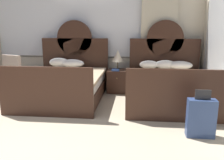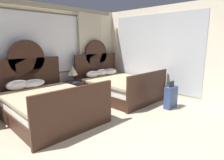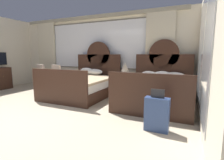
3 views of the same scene
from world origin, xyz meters
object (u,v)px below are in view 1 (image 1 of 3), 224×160
(suitcase_on_floor, at_px, (201,118))
(bed_near_window, at_px, (64,83))
(table_lamp_on_nightstand, at_px, (118,56))
(armchair_by_window_left, at_px, (17,72))
(bed_near_mirror, at_px, (168,86))
(nightstand_between_beds, at_px, (118,81))
(book_on_nightstand, at_px, (116,70))

(suitcase_on_floor, bearing_deg, bed_near_window, 147.32)
(table_lamp_on_nightstand, relative_size, armchair_by_window_left, 0.52)
(bed_near_window, relative_size, armchair_by_window_left, 2.36)
(suitcase_on_floor, bearing_deg, bed_near_mirror, 99.22)
(nightstand_between_beds, bearing_deg, bed_near_mirror, -30.62)
(bed_near_mirror, bearing_deg, armchair_by_window_left, 172.12)
(bed_near_mirror, distance_m, suitcase_on_floor, 1.66)
(bed_near_mirror, xyz_separation_m, table_lamp_on_nightstand, (-1.14, 0.68, 0.53))
(nightstand_between_beds, relative_size, suitcase_on_floor, 0.78)
(bed_near_window, bearing_deg, book_on_nightstand, 28.01)
(bed_near_window, relative_size, book_on_nightstand, 8.30)
(book_on_nightstand, bearing_deg, bed_near_mirror, -25.99)
(book_on_nightstand, bearing_deg, armchair_by_window_left, -178.29)
(nightstand_between_beds, height_order, suitcase_on_floor, suitcase_on_floor)
(bed_near_window, height_order, bed_near_mirror, same)
(bed_near_window, relative_size, bed_near_mirror, 1.00)
(book_on_nightstand, height_order, suitcase_on_floor, suitcase_on_floor)
(bed_near_window, distance_m, armchair_by_window_left, 1.45)
(book_on_nightstand, bearing_deg, nightstand_between_beds, 65.91)
(table_lamp_on_nightstand, height_order, armchair_by_window_left, table_lamp_on_nightstand)
(suitcase_on_floor, bearing_deg, table_lamp_on_nightstand, 121.26)
(nightstand_between_beds, relative_size, book_on_nightstand, 2.12)
(bed_near_window, distance_m, suitcase_on_floor, 3.01)
(nightstand_between_beds, bearing_deg, table_lamp_on_nightstand, 126.40)
(bed_near_window, height_order, armchair_by_window_left, bed_near_window)
(nightstand_between_beds, bearing_deg, suitcase_on_floor, -58.75)
(table_lamp_on_nightstand, bearing_deg, bed_near_mirror, -30.71)
(bed_near_window, xyz_separation_m, bed_near_mirror, (2.27, 0.01, 0.00))
(nightstand_between_beds, xyz_separation_m, book_on_nightstand, (-0.04, -0.10, 0.29))
(table_lamp_on_nightstand, bearing_deg, bed_near_window, -148.94)
(bed_near_mirror, distance_m, table_lamp_on_nightstand, 1.43)
(bed_near_window, relative_size, table_lamp_on_nightstand, 4.49)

